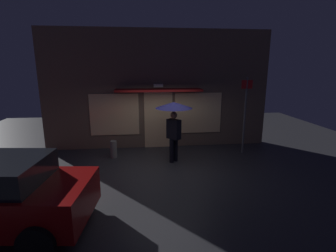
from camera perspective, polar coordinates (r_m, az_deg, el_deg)
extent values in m
plane|color=#2D2D33|center=(8.19, -0.95, -9.36)|extent=(18.00, 18.00, 0.00)
cube|color=brown|center=(9.94, -2.31, 8.15)|extent=(8.73, 0.30, 4.53)
cube|color=#F9D199|center=(9.94, -2.17, 1.36)|extent=(1.10, 0.04, 2.20)
cube|color=#F9D199|center=(9.92, -11.97, 2.52)|extent=(1.86, 0.04, 1.60)
cube|color=#F9D199|center=(10.13, 6.78, 2.94)|extent=(1.86, 0.04, 1.60)
cube|color=white|center=(9.68, -2.21, 9.11)|extent=(0.36, 0.16, 0.12)
cube|color=maroon|center=(9.44, -2.09, 8.09)|extent=(3.20, 0.70, 0.08)
cylinder|color=black|center=(8.48, 0.82, -5.63)|extent=(0.15, 0.15, 0.81)
cylinder|color=black|center=(8.62, 1.73, -5.32)|extent=(0.15, 0.15, 0.81)
cube|color=black|center=(8.34, 1.30, -0.71)|extent=(0.48, 0.51, 0.65)
cube|color=silver|center=(8.27, 2.06, -0.83)|extent=(0.11, 0.12, 0.52)
cube|color=red|center=(8.28, 2.06, -0.97)|extent=(0.05, 0.05, 0.42)
sphere|color=tan|center=(8.24, 1.32, 2.45)|extent=(0.22, 0.22, 0.22)
cylinder|color=slate|center=(8.24, 1.32, 2.44)|extent=(0.02, 0.02, 0.87)
cone|color=#14144C|center=(8.18, 1.33, 4.74)|extent=(1.20, 1.20, 0.20)
cylinder|color=black|center=(6.33, -20.41, -14.17)|extent=(0.66, 0.29, 0.64)
cylinder|color=black|center=(5.05, -27.39, -22.44)|extent=(0.66, 0.29, 0.64)
cylinder|color=#595B60|center=(9.59, 16.88, 2.13)|extent=(0.07, 0.07, 2.79)
cube|color=red|center=(9.43, 17.40, 8.94)|extent=(0.40, 0.02, 0.30)
cylinder|color=slate|center=(9.14, -12.17, -5.16)|extent=(0.23, 0.23, 0.62)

